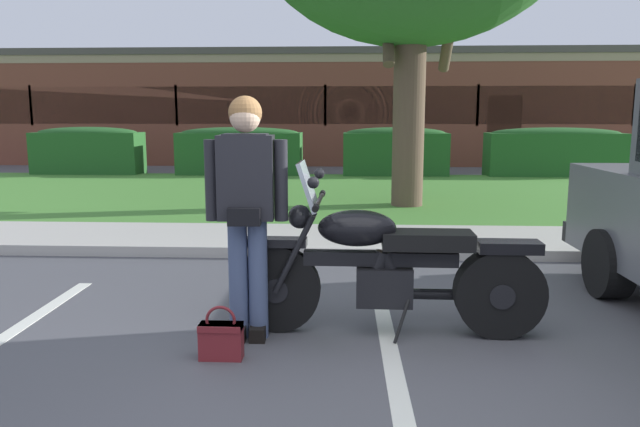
% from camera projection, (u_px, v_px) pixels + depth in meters
% --- Properties ---
extents(ground_plane, '(140.00, 140.00, 0.00)m').
position_uv_depth(ground_plane, '(411.00, 417.00, 3.21)').
color(ground_plane, '#4C4C51').
extents(curb_strip, '(60.00, 0.20, 0.12)m').
position_uv_depth(curb_strip, '(379.00, 253.00, 6.72)').
color(curb_strip, '#B7B2A8').
rests_on(curb_strip, ground).
extents(concrete_walk, '(60.00, 1.50, 0.08)m').
position_uv_depth(concrete_walk, '(376.00, 239.00, 7.56)').
color(concrete_walk, '#B7B2A8').
rests_on(concrete_walk, ground).
extents(grass_lawn, '(60.00, 7.07, 0.06)m').
position_uv_depth(grass_lawn, '(367.00, 194.00, 11.79)').
color(grass_lawn, '#478433').
rests_on(grass_lawn, ground).
extents(stall_stripe_1, '(0.17, 4.40, 0.01)m').
position_uv_depth(stall_stripe_1, '(399.00, 398.00, 3.41)').
color(stall_stripe_1, silver).
rests_on(stall_stripe_1, ground).
extents(motorcycle, '(2.24, 0.82, 1.26)m').
position_uv_depth(motorcycle, '(398.00, 268.00, 4.34)').
color(motorcycle, black).
rests_on(motorcycle, ground).
extents(rider_person, '(0.57, 0.31, 1.70)m').
position_uv_depth(rider_person, '(247.00, 200.00, 4.19)').
color(rider_person, black).
rests_on(rider_person, ground).
extents(handbag, '(0.28, 0.13, 0.36)m').
position_uv_depth(handbag, '(221.00, 337.00, 3.94)').
color(handbag, maroon).
rests_on(handbag, ground).
extents(hedge_left, '(2.71, 0.90, 1.24)m').
position_uv_depth(hedge_left, '(88.00, 150.00, 15.49)').
color(hedge_left, '#235623').
rests_on(hedge_left, ground).
extents(hedge_center_left, '(3.12, 0.90, 1.24)m').
position_uv_depth(hedge_center_left, '(240.00, 151.00, 15.30)').
color(hedge_center_left, '#235623').
rests_on(hedge_center_left, ground).
extents(hedge_center_right, '(2.59, 0.90, 1.24)m').
position_uv_depth(hedge_center_right, '(395.00, 151.00, 15.11)').
color(hedge_center_right, '#235623').
rests_on(hedge_center_right, ground).
extents(hedge_right, '(3.31, 0.90, 1.24)m').
position_uv_depth(hedge_right, '(555.00, 151.00, 14.93)').
color(hedge_right, '#235623').
rests_on(hedge_right, ground).
extents(brick_building, '(26.51, 8.26, 3.50)m').
position_uv_depth(brick_building, '(330.00, 108.00, 21.93)').
color(brick_building, brown).
rests_on(brick_building, ground).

